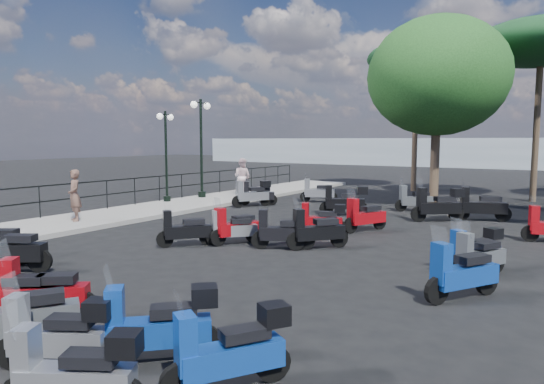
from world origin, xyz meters
The scene contains 36 objects.
ground centered at (0.00, 0.00, 0.00)m, with size 120.00×120.00×0.00m, color black.
sidewalk centered at (-6.50, 3.00, 0.07)m, with size 3.00×30.00×0.15m, color gray.
railing centered at (-7.80, 2.80, 0.90)m, with size 0.04×26.04×1.10m.
lamp_post_1 centered at (-7.51, 5.01, 2.34)m, with size 0.49×1.11×3.85m.
lamp_post_2 centered at (-7.28, 7.00, 2.70)m, with size 0.41×1.32×4.48m.
woman centered at (-6.31, -0.32, 0.99)m, with size 0.61×0.40×1.68m, color brown.
pedestrian_far centered at (-6.26, 8.76, 1.03)m, with size 0.85×0.67×1.76m, color beige.
scooter_3 centered at (-1.14, -0.72, 0.43)m, with size 1.05×1.26×1.23m.
scooter_4 centered at (-4.13, 6.96, 0.45)m, with size 1.40×1.03×1.30m.
scooter_5 centered at (-4.09, 6.50, 0.53)m, with size 1.06×1.59×1.40m.
scooter_7 centered at (0.65, -5.80, 0.43)m, with size 1.30×1.05×1.25m.
scooter_8 centered at (-0.24, 0.28, 0.44)m, with size 0.79×1.52×1.28m.
scooter_9 centered at (1.16, 0.37, 0.45)m, with size 1.46×0.93×1.29m.
scooter_10 centered at (0.19, 6.34, 0.54)m, with size 1.67×0.99×1.43m.
scooter_11 centered at (-2.41, 9.22, 0.46)m, with size 1.58×0.86×1.33m.
scooter_13 centered at (1.44, -6.60, 0.46)m, with size 1.00×1.46×1.32m.
scooter_14 centered at (-0.24, 0.16, 0.41)m, with size 1.07×1.15×1.18m.
scooter_15 centered at (1.11, 2.70, 0.45)m, with size 1.40×0.80×1.19m.
scooter_16 centered at (2.01, 3.80, 0.46)m, with size 0.88×1.56×1.33m.
scooter_17 centered at (2.02, 8.85, 0.45)m, with size 1.35×1.10×1.30m.
scooter_18 centered at (3.39, -7.14, 0.44)m, with size 1.34×0.88×1.18m.
scooter_19 centered at (3.22, -5.84, 0.48)m, with size 1.26×1.20×1.26m.
scooter_20 centered at (5.85, -1.28, 0.46)m, with size 0.99×1.50×1.34m.
scooter_21 centered at (1.89, 0.88, 0.46)m, with size 1.15×1.36×1.34m.
scooter_22 centered at (3.42, 6.90, 0.56)m, with size 1.56×1.32×1.49m.
scooter_23 centered at (4.63, 7.78, 0.51)m, with size 1.80×0.87×1.48m.
scooter_25 centered at (4.38, -5.90, 0.45)m, with size 0.95×1.35×1.21m.
scooter_26 centered at (5.69, 0.79, 0.45)m, with size 0.93×1.32×1.18m.
scooter_27 centered at (5.84, 0.40, 0.42)m, with size 0.83×1.39×1.21m.
scooter_30 centered at (0.32, -6.12, 0.43)m, with size 1.30×1.05×1.25m.
scooter_31 centered at (2.35, -6.65, 0.44)m, with size 1.34×0.88×1.18m.
scooter_32 centered at (-2.50, -4.60, 0.49)m, with size 1.55×1.06×1.40m.
broadleaf_tree centered at (2.36, 10.35, 5.31)m, with size 5.61×5.61×7.71m.
pine_0 centered at (5.63, 14.76, 6.99)m, with size 5.91×5.91×8.05m.
pine_2 centered at (-0.31, 16.50, 7.09)m, with size 5.32×5.32×8.06m.
distant_hills centered at (0.00, 45.00, 1.50)m, with size 70.00×8.00×3.00m, color gray.
Camera 1 is at (7.54, -9.93, 2.76)m, focal length 32.00 mm.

